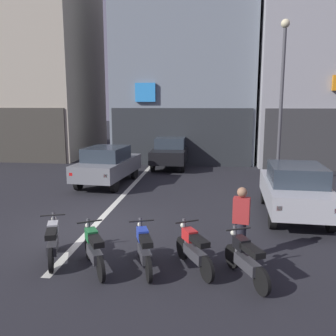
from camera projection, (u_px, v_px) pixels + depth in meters
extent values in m
plane|color=#232328|center=(93.00, 228.00, 10.20)|extent=(120.00, 120.00, 0.00)
cube|color=silver|center=(136.00, 182.00, 16.07)|extent=(0.20, 18.00, 0.01)
cube|color=#B2A893|center=(14.00, 53.00, 24.11)|extent=(10.11, 7.69, 13.55)
cube|color=gray|center=(186.00, 27.00, 22.55)|extent=(8.12, 7.50, 16.35)
cube|color=#292C30|center=(181.00, 137.00, 20.01)|extent=(7.79, 0.10, 3.20)
cube|color=#3399F2|center=(145.00, 92.00, 19.73)|extent=(1.11, 0.16, 1.02)
cylinder|color=black|center=(103.00, 171.00, 17.04)|extent=(0.24, 0.65, 0.64)
cylinder|color=black|center=(134.00, 172.00, 16.71)|extent=(0.24, 0.65, 0.64)
cylinder|color=black|center=(78.00, 182.00, 14.54)|extent=(0.24, 0.65, 0.64)
cylinder|color=black|center=(115.00, 184.00, 14.21)|extent=(0.24, 0.65, 0.64)
cube|color=slate|center=(108.00, 167.00, 15.55)|extent=(2.15, 4.25, 0.66)
cube|color=#2D3842|center=(106.00, 154.00, 15.30)|extent=(1.73, 2.11, 0.56)
cube|color=red|center=(71.00, 174.00, 13.74)|extent=(0.15, 0.07, 0.12)
cube|color=red|center=(106.00, 176.00, 13.45)|extent=(0.15, 0.07, 0.12)
cylinder|color=black|center=(264.00, 194.00, 12.62)|extent=(0.21, 0.65, 0.64)
cylinder|color=black|center=(311.00, 196.00, 12.37)|extent=(0.21, 0.65, 0.64)
cylinder|color=black|center=(272.00, 217.00, 10.10)|extent=(0.21, 0.65, 0.64)
cylinder|color=black|center=(331.00, 220.00, 9.85)|extent=(0.21, 0.65, 0.64)
cube|color=#B7BABF|center=(294.00, 192.00, 11.16)|extent=(1.98, 4.19, 0.66)
cube|color=#2D3842|center=(296.00, 174.00, 10.90)|extent=(1.65, 2.05, 0.56)
cube|color=red|center=(279.00, 208.00, 9.31)|extent=(0.14, 0.07, 0.12)
cylinder|color=black|center=(183.00, 166.00, 18.32)|extent=(0.18, 0.64, 0.64)
cylinder|color=black|center=(153.00, 165.00, 18.50)|extent=(0.18, 0.64, 0.64)
cylinder|color=black|center=(186.00, 158.00, 20.85)|extent=(0.18, 0.64, 0.64)
cylinder|color=black|center=(160.00, 158.00, 21.04)|extent=(0.18, 0.64, 0.64)
cube|color=black|center=(171.00, 154.00, 19.60)|extent=(1.79, 4.11, 0.66)
cube|color=#2D3842|center=(171.00, 142.00, 19.64)|extent=(1.56, 1.98, 0.56)
cube|color=red|center=(186.00, 148.00, 21.48)|extent=(0.14, 0.06, 0.12)
cube|color=red|center=(163.00, 148.00, 21.65)|extent=(0.14, 0.06, 0.12)
cylinder|color=#47474C|center=(281.00, 109.00, 15.06)|extent=(0.14, 0.14, 6.44)
sphere|color=beige|center=(285.00, 23.00, 14.45)|extent=(0.36, 0.36, 0.36)
cylinder|color=black|center=(55.00, 240.00, 8.58)|extent=(0.24, 0.51, 0.52)
cylinder|color=black|center=(51.00, 260.00, 7.48)|extent=(0.24, 0.51, 0.52)
cube|color=#38383D|center=(53.00, 246.00, 7.96)|extent=(0.43, 0.76, 0.22)
cube|color=black|center=(51.00, 233.00, 7.75)|extent=(0.41, 0.64, 0.12)
cube|color=#B2B5BA|center=(53.00, 228.00, 8.15)|extent=(0.33, 0.41, 0.24)
cylinder|color=#4C4C51|center=(54.00, 227.00, 8.37)|extent=(0.15, 0.25, 0.70)
cylinder|color=black|center=(53.00, 215.00, 8.24)|extent=(0.53, 0.22, 0.04)
sphere|color=silver|center=(54.00, 219.00, 8.46)|extent=(0.12, 0.12, 0.12)
cylinder|color=black|center=(89.00, 248.00, 8.12)|extent=(0.33, 0.48, 0.52)
cylinder|color=black|center=(101.00, 269.00, 7.09)|extent=(0.33, 0.48, 0.52)
cube|color=#38383D|center=(95.00, 254.00, 7.54)|extent=(0.55, 0.74, 0.22)
cube|color=black|center=(96.00, 241.00, 7.34)|extent=(0.50, 0.63, 0.12)
cube|color=#1E7238|center=(91.00, 235.00, 7.72)|extent=(0.37, 0.42, 0.24)
cylinder|color=#4C4C51|center=(89.00, 234.00, 7.92)|extent=(0.18, 0.24, 0.70)
cylinder|color=black|center=(90.00, 222.00, 7.79)|extent=(0.49, 0.31, 0.04)
sphere|color=silver|center=(88.00, 225.00, 8.01)|extent=(0.12, 0.12, 0.12)
cylinder|color=black|center=(140.00, 247.00, 8.18)|extent=(0.24, 0.51, 0.52)
cylinder|color=black|center=(149.00, 269.00, 7.08)|extent=(0.24, 0.51, 0.52)
cube|color=#38383D|center=(145.00, 253.00, 7.56)|extent=(0.43, 0.76, 0.22)
cube|color=black|center=(146.00, 240.00, 7.35)|extent=(0.40, 0.64, 0.12)
cube|color=#233DB7|center=(143.00, 234.00, 7.75)|extent=(0.33, 0.41, 0.24)
cylinder|color=#4C4C51|center=(141.00, 234.00, 7.97)|extent=(0.14, 0.25, 0.70)
cylinder|color=black|center=(141.00, 221.00, 7.84)|extent=(0.53, 0.21, 0.04)
sphere|color=silver|center=(140.00, 225.00, 8.06)|extent=(0.12, 0.12, 0.12)
cylinder|color=black|center=(182.00, 248.00, 8.13)|extent=(0.31, 0.49, 0.52)
cylinder|color=black|center=(207.00, 269.00, 7.08)|extent=(0.31, 0.49, 0.52)
cube|color=#38383D|center=(195.00, 254.00, 7.54)|extent=(0.53, 0.74, 0.22)
cube|color=black|center=(199.00, 241.00, 7.34)|extent=(0.48, 0.63, 0.12)
cube|color=red|center=(190.00, 235.00, 7.72)|extent=(0.37, 0.42, 0.24)
cylinder|color=#4C4C51|center=(185.00, 234.00, 7.93)|extent=(0.18, 0.24, 0.70)
cylinder|color=black|center=(187.00, 222.00, 7.80)|extent=(0.50, 0.30, 0.04)
sphere|color=silver|center=(183.00, 225.00, 8.01)|extent=(0.12, 0.12, 0.12)
cylinder|color=black|center=(232.00, 257.00, 7.67)|extent=(0.28, 0.50, 0.52)
cylinder|color=black|center=(262.00, 282.00, 6.60)|extent=(0.28, 0.50, 0.52)
cube|color=#38383D|center=(247.00, 264.00, 7.07)|extent=(0.49, 0.75, 0.22)
cube|color=black|center=(252.00, 250.00, 6.86)|extent=(0.45, 0.64, 0.12)
cube|color=black|center=(241.00, 243.00, 7.25)|extent=(0.35, 0.42, 0.24)
cylinder|color=#4C4C51|center=(236.00, 243.00, 7.47)|extent=(0.16, 0.24, 0.70)
cylinder|color=black|center=(238.00, 229.00, 7.33)|extent=(0.52, 0.26, 0.04)
sphere|color=silver|center=(233.00, 233.00, 7.55)|extent=(0.12, 0.12, 0.12)
cylinder|color=#23232D|center=(240.00, 241.00, 8.07)|extent=(0.24, 0.24, 0.86)
cube|color=#B22D2D|center=(241.00, 210.00, 7.94)|extent=(0.40, 0.29, 0.58)
sphere|color=#9E7051|center=(242.00, 192.00, 7.87)|extent=(0.22, 0.22, 0.22)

